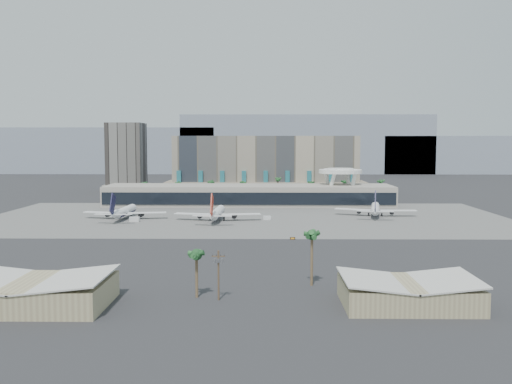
{
  "coord_description": "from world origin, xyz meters",
  "views": [
    {
      "loc": [
        8.78,
        -229.0,
        37.53
      ],
      "look_at": [
        5.03,
        40.0,
        14.03
      ],
      "focal_mm": 40.0,
      "sensor_mm": 36.0,
      "label": 1
    }
  ],
  "objects_px": {
    "airliner_left": "(124,211)",
    "airliner_right": "(375,209)",
    "service_vehicle_b": "(267,218)",
    "taxiway_sign": "(293,238)",
    "airliner_centre": "(217,213)",
    "service_vehicle_a": "(135,219)",
    "utility_pole": "(218,271)"
  },
  "relations": [
    {
      "from": "service_vehicle_a",
      "to": "airliner_left",
      "type": "bearing_deg",
      "value": 130.79
    },
    {
      "from": "airliner_right",
      "to": "airliner_left",
      "type": "bearing_deg",
      "value": -162.87
    },
    {
      "from": "service_vehicle_a",
      "to": "taxiway_sign",
      "type": "xyz_separation_m",
      "value": [
        72.57,
        -49.03,
        -0.68
      ]
    },
    {
      "from": "airliner_centre",
      "to": "service_vehicle_b",
      "type": "distance_m",
      "value": 24.37
    },
    {
      "from": "airliner_centre",
      "to": "service_vehicle_a",
      "type": "bearing_deg",
      "value": -172.36
    },
    {
      "from": "airliner_left",
      "to": "service_vehicle_a",
      "type": "bearing_deg",
      "value": -48.96
    },
    {
      "from": "airliner_centre",
      "to": "airliner_right",
      "type": "height_order",
      "value": "airliner_centre"
    },
    {
      "from": "service_vehicle_a",
      "to": "taxiway_sign",
      "type": "relative_size",
      "value": 2.29
    },
    {
      "from": "service_vehicle_a",
      "to": "taxiway_sign",
      "type": "bearing_deg",
      "value": -32.07
    },
    {
      "from": "utility_pole",
      "to": "taxiway_sign",
      "type": "height_order",
      "value": "utility_pole"
    },
    {
      "from": "airliner_right",
      "to": "service_vehicle_a",
      "type": "bearing_deg",
      "value": -158.28
    },
    {
      "from": "airliner_left",
      "to": "airliner_right",
      "type": "bearing_deg",
      "value": 8.07
    },
    {
      "from": "utility_pole",
      "to": "airliner_right",
      "type": "xyz_separation_m",
      "value": [
        67.59,
        156.19,
        -3.43
      ]
    },
    {
      "from": "service_vehicle_a",
      "to": "utility_pole",
      "type": "bearing_deg",
      "value": -67.37
    },
    {
      "from": "airliner_left",
      "to": "airliner_right",
      "type": "height_order",
      "value": "airliner_left"
    },
    {
      "from": "taxiway_sign",
      "to": "airliner_right",
      "type": "bearing_deg",
      "value": 55.31
    },
    {
      "from": "service_vehicle_b",
      "to": "taxiway_sign",
      "type": "bearing_deg",
      "value": -88.61
    },
    {
      "from": "utility_pole",
      "to": "airliner_left",
      "type": "height_order",
      "value": "airliner_left"
    },
    {
      "from": "airliner_right",
      "to": "taxiway_sign",
      "type": "height_order",
      "value": "airliner_right"
    },
    {
      "from": "service_vehicle_b",
      "to": "taxiway_sign",
      "type": "relative_size",
      "value": 1.83
    },
    {
      "from": "airliner_right",
      "to": "service_vehicle_b",
      "type": "height_order",
      "value": "airliner_right"
    },
    {
      "from": "airliner_left",
      "to": "service_vehicle_a",
      "type": "relative_size",
      "value": 9.27
    },
    {
      "from": "service_vehicle_b",
      "to": "taxiway_sign",
      "type": "height_order",
      "value": "service_vehicle_b"
    },
    {
      "from": "airliner_left",
      "to": "taxiway_sign",
      "type": "bearing_deg",
      "value": -33.79
    },
    {
      "from": "service_vehicle_b",
      "to": "airliner_left",
      "type": "bearing_deg",
      "value": 169.97
    },
    {
      "from": "airliner_left",
      "to": "airliner_centre",
      "type": "bearing_deg",
      "value": -4.4
    },
    {
      "from": "airliner_right",
      "to": "service_vehicle_b",
      "type": "relative_size",
      "value": 11.45
    },
    {
      "from": "taxiway_sign",
      "to": "airliner_left",
      "type": "bearing_deg",
      "value": 142.12
    },
    {
      "from": "utility_pole",
      "to": "taxiway_sign",
      "type": "xyz_separation_m",
      "value": [
        21.9,
        85.36,
        -6.69
      ]
    },
    {
      "from": "airliner_left",
      "to": "service_vehicle_b",
      "type": "distance_m",
      "value": 70.15
    },
    {
      "from": "utility_pole",
      "to": "taxiway_sign",
      "type": "bearing_deg",
      "value": 75.61
    },
    {
      "from": "airliner_centre",
      "to": "taxiway_sign",
      "type": "relative_size",
      "value": 21.46
    }
  ]
}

